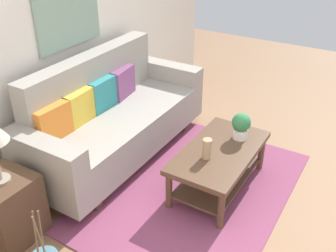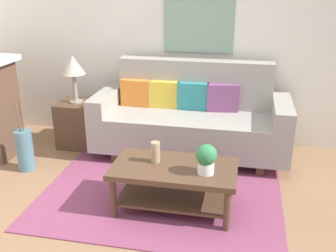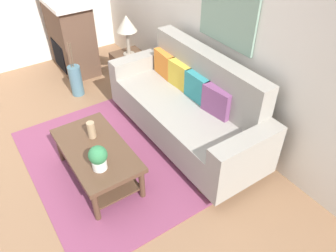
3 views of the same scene
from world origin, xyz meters
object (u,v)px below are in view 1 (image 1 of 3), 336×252
potted_plant_tabletop (241,125)px  side_table (8,208)px  throw_pillow_plum (123,82)px  coffee_table (219,160)px  couch (114,118)px  throw_pillow_teal (102,94)px  throw_pillow_mustard (79,107)px  framed_painting (68,10)px  throw_pillow_orange (53,122)px  tabletop_vase (207,149)px

potted_plant_tabletop → side_table: (-1.72, 1.26, -0.29)m
throw_pillow_plum → coffee_table: (-0.32, -1.33, -0.37)m
couch → throw_pillow_teal: (-0.00, 0.13, 0.25)m
throw_pillow_mustard → coffee_table: (0.37, -1.33, -0.37)m
coffee_table → framed_painting: size_ratio=1.31×
throw_pillow_orange → throw_pillow_plum: (1.03, 0.00, 0.00)m
throw_pillow_mustard → coffee_table: throw_pillow_mustard is taller
coffee_table → potted_plant_tabletop: bearing=-15.2°
couch → tabletop_vase: 1.17m
throw_pillow_orange → tabletop_vase: bearing=-67.2°
throw_pillow_plum → side_table: size_ratio=0.64×
throw_pillow_mustard → throw_pillow_plum: same height
throw_pillow_plum → tabletop_vase: size_ratio=1.88×
throw_pillow_teal → tabletop_vase: throw_pillow_teal is taller
throw_pillow_teal → side_table: throw_pillow_teal is taller
tabletop_vase → potted_plant_tabletop: 0.49m
throw_pillow_teal → tabletop_vase: size_ratio=1.88×
side_table → framed_painting: size_ratio=0.67×
throw_pillow_teal → side_table: 1.47m
coffee_table → side_table: side_table is taller
potted_plant_tabletop → side_table: potted_plant_tabletop is taller
throw_pillow_teal → potted_plant_tabletop: throw_pillow_teal is taller
throw_pillow_teal → potted_plant_tabletop: size_ratio=1.37×
throw_pillow_mustard → throw_pillow_teal: 0.34m
throw_pillow_orange → framed_painting: 1.12m
throw_pillow_teal → throw_pillow_plum: (0.34, 0.00, 0.00)m
throw_pillow_teal → coffee_table: size_ratio=0.33×
coffee_table → side_table: 1.86m
coffee_table → throw_pillow_mustard: bearing=105.7°
side_table → throw_pillow_orange: bearing=11.6°
throw_pillow_teal → coffee_table: throw_pillow_teal is taller
couch → throw_pillow_plum: 0.44m
throw_pillow_mustard → throw_pillow_teal: bearing=0.0°
framed_painting → tabletop_vase: bearing=-95.4°
throw_pillow_teal → throw_pillow_orange: bearing=180.0°
throw_pillow_plum → tabletop_vase: bearing=-111.2°
tabletop_vase → couch: bearing=82.5°
throw_pillow_plum → throw_pillow_orange: bearing=180.0°
throw_pillow_orange → tabletop_vase: 1.40m
side_table → couch: bearing=0.9°
framed_painting → throw_pillow_orange: bearing=-153.7°
potted_plant_tabletop → tabletop_vase: bearing=164.9°
throw_pillow_teal → coffee_table: (0.03, -1.33, -0.37)m
throw_pillow_plum → side_table: bearing=-175.2°
throw_pillow_mustard → tabletop_vase: size_ratio=1.88×
throw_pillow_plum → side_table: throw_pillow_plum is taller
couch → throw_pillow_teal: couch is taller
couch → framed_painting: (-0.00, 0.47, 1.06)m
throw_pillow_mustard → throw_pillow_plum: size_ratio=1.00×
couch → throw_pillow_teal: size_ratio=6.15×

